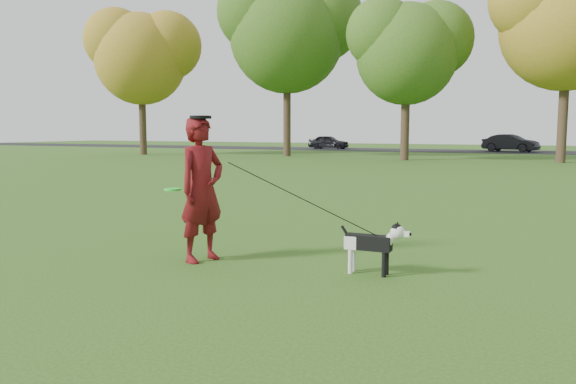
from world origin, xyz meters
The scene contains 8 objects.
ground centered at (0.00, 0.00, 0.00)m, with size 120.00×120.00×0.00m, color #285116.
road centered at (0.00, 40.00, 0.01)m, with size 120.00×7.00×0.02m, color black.
man centered at (-0.93, 0.12, 0.97)m, with size 0.70×0.46×1.93m, color #5A0D0C.
dog centered at (1.37, 0.35, 0.41)m, with size 0.88×0.18×0.67m.
car_left centered at (-13.96, 40.00, 0.62)m, with size 1.41×3.51×1.19m, color black.
car_mid centered at (0.84, 40.00, 0.69)m, with size 1.41×4.04×1.33m, color black.
man_held_items centered at (0.50, 0.20, 0.90)m, with size 2.94×0.45×1.49m.
tree_row centered at (-1.43, 26.07, 7.41)m, with size 51.74×8.86×12.01m.
Camera 1 is at (3.19, -6.16, 1.77)m, focal length 35.00 mm.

